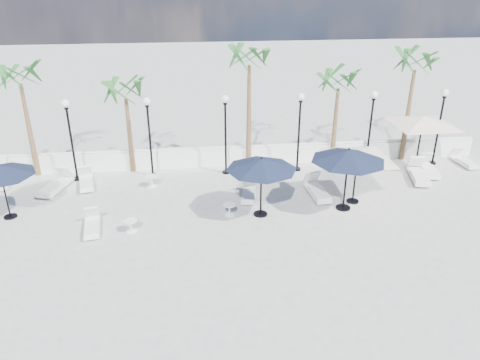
{
  "coord_description": "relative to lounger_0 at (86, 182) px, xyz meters",
  "views": [
    {
      "loc": [
        -1.63,
        -14.19,
        9.11
      ],
      "look_at": [
        0.22,
        2.35,
        1.5
      ],
      "focal_mm": 35.0,
      "sensor_mm": 36.0,
      "label": 1
    }
  ],
  "objects": [
    {
      "name": "ground",
      "position": [
        6.44,
        -5.72,
        -0.23
      ],
      "size": [
        100.0,
        100.0,
        0.0
      ],
      "primitive_type": "plane",
      "color": "gray",
      "rests_on": "ground"
    },
    {
      "name": "balustrade",
      "position": [
        6.44,
        1.78,
        0.24
      ],
      "size": [
        26.0,
        0.3,
        1.01
      ],
      "color": "white",
      "rests_on": "ground"
    },
    {
      "name": "lamppost_1",
      "position": [
        -0.56,
        0.78,
        2.26
      ],
      "size": [
        0.36,
        0.36,
        3.84
      ],
      "color": "black",
      "rests_on": "ground"
    },
    {
      "name": "lamppost_2",
      "position": [
        2.94,
        0.78,
        2.26
      ],
      "size": [
        0.36,
        0.36,
        3.84
      ],
      "color": "black",
      "rests_on": "ground"
    },
    {
      "name": "lamppost_3",
      "position": [
        6.44,
        0.78,
        2.26
      ],
      "size": [
        0.36,
        0.36,
        3.84
      ],
      "color": "black",
      "rests_on": "ground"
    },
    {
      "name": "lamppost_4",
      "position": [
        9.94,
        0.78,
        2.26
      ],
      "size": [
        0.36,
        0.36,
        3.84
      ],
      "color": "black",
      "rests_on": "ground"
    },
    {
      "name": "lamppost_5",
      "position": [
        13.44,
        0.78,
        2.26
      ],
      "size": [
        0.36,
        0.36,
        3.84
      ],
      "color": "black",
      "rests_on": "ground"
    },
    {
      "name": "lamppost_6",
      "position": [
        16.94,
        0.78,
        2.26
      ],
      "size": [
        0.36,
        0.36,
        3.84
      ],
      "color": "black",
      "rests_on": "ground"
    },
    {
      "name": "palm_0",
      "position": [
        -2.56,
        1.58,
        4.3
      ],
      "size": [
        2.6,
        2.6,
        5.5
      ],
      "color": "brown",
      "rests_on": "ground"
    },
    {
      "name": "palm_1",
      "position": [
        1.94,
        1.58,
        3.52
      ],
      "size": [
        2.6,
        2.6,
        4.7
      ],
      "color": "brown",
      "rests_on": "ground"
    },
    {
      "name": "palm_2",
      "position": [
        7.64,
        1.58,
        4.89
      ],
      "size": [
        2.6,
        2.6,
        6.1
      ],
      "color": "brown",
      "rests_on": "ground"
    },
    {
      "name": "palm_3",
      "position": [
        11.94,
        1.58,
        3.72
      ],
      "size": [
        2.6,
        2.6,
        4.9
      ],
      "color": "brown",
      "rests_on": "ground"
    },
    {
      "name": "palm_4",
      "position": [
        15.64,
        1.58,
        4.5
      ],
      "size": [
        2.6,
        2.6,
        5.7
      ],
      "color": "brown",
      "rests_on": "ground"
    },
    {
      "name": "lounger_0",
      "position": [
        0.0,
        0.0,
        0.0
      ],
      "size": [
        0.97,
        1.92,
        0.69
      ],
      "rotation": [
        0.0,
        0.0,
        0.21
      ],
      "color": "white",
      "rests_on": "ground"
    },
    {
      "name": "lounger_1",
      "position": [
        -3.74,
        0.5,
        -0.02
      ],
      "size": [
        0.65,
        1.7,
        0.63
      ],
      "rotation": [
        0.0,
        0.0,
        0.06
      ],
      "color": "white",
      "rests_on": "ground"
    },
    {
      "name": "lounger_2",
      "position": [
        -1.25,
        -0.3,
        0.03
      ],
      "size": [
        1.25,
        2.19,
        0.78
      ],
      "rotation": [
        0.0,
        0.0,
        -0.3
      ],
      "color": "white",
      "rests_on": "ground"
    },
    {
      "name": "lounger_3",
      "position": [
        0.95,
        -4.05,
        -0.01
      ],
      "size": [
        0.8,
        1.78,
        0.65
      ],
      "rotation": [
        0.0,
        0.0,
        0.15
      ],
      "color": "white",
      "rests_on": "ground"
    },
    {
      "name": "lounger_4",
      "position": [
        10.17,
        -2.12,
        0.03
      ],
      "size": [
        0.81,
        2.1,
        0.77
      ],
      "rotation": [
        0.0,
        0.0,
        0.07
      ],
      "color": "white",
      "rests_on": "ground"
    },
    {
      "name": "lounger_5",
      "position": [
        7.19,
        -1.96,
        -0.01
      ],
      "size": [
        0.86,
        1.81,
        0.65
      ],
      "rotation": [
        0.0,
        0.0,
        -0.18
      ],
      "color": "white",
      "rests_on": "ground"
    },
    {
      "name": "lounger_6",
      "position": [
        16.13,
        -0.33,
        0.02
      ],
      "size": [
        0.99,
        2.08,
        0.75
      ],
      "rotation": [
        0.0,
        0.0,
        -0.18
      ],
      "color": "white",
      "rests_on": "ground"
    },
    {
      "name": "lounger_7",
      "position": [
        15.33,
        -0.99,
        0.04
      ],
      "size": [
        1.19,
        2.27,
        0.81
      ],
      "rotation": [
        0.0,
        0.0,
        -0.24
      ],
      "color": "white",
      "rests_on": "ground"
    },
    {
      "name": "lounger_8",
      "position": [
        18.44,
        0.5,
        -0.01
      ],
      "size": [
        0.72,
        1.78,
        0.65
      ],
      "rotation": [
        0.0,
        0.0,
        0.09
      ],
      "color": "white",
      "rests_on": "ground"
    },
    {
      "name": "side_table_0",
      "position": [
        2.97,
        -0.38,
        0.09
      ],
      "size": [
        0.54,
        0.54,
        0.53
      ],
      "color": "white",
      "rests_on": "ground"
    },
    {
      "name": "side_table_1",
      "position": [
        2.43,
        -4.32,
        0.06
      ],
      "size": [
        0.5,
        0.5,
        0.49
      ],
      "color": "white",
      "rests_on": "ground"
    },
    {
      "name": "side_table_2",
      "position": [
        6.22,
        -3.45,
        0.07
      ],
      "size": [
        0.51,
        0.51,
        0.49
      ],
      "color": "white",
      "rests_on": "ground"
    },
    {
      "name": "parasol_navy_left",
      "position": [
        -2.49,
        -2.64,
        1.8
      ],
      "size": [
        2.62,
        2.62,
        2.31
      ],
      "color": "black",
      "rests_on": "ground"
    },
    {
      "name": "parasol_navy_mid",
      "position": [
        7.47,
        -3.54,
        1.97
      ],
      "size": [
        2.8,
        2.8,
        2.51
      ],
      "color": "black",
      "rests_on": "ground"
    },
    {
      "name": "parasol_navy_right",
      "position": [
        10.94,
        -3.39,
        2.12
      ],
      "size": [
        2.98,
        2.98,
        2.67
      ],
      "color": "black",
      "rests_on": "ground"
    },
    {
      "name": "parasol_cream_sq_a",
      "position": [
        11.53,
        -2.85,
        2.1
      ],
      "size": [
        5.13,
        5.13,
        2.52
      ],
      "color": "black",
      "rests_on": "ground"
    },
    {
      "name": "parasol_cream_sq_b",
      "position": [
        15.9,
        0.48,
        2.37
      ],
      "size": [
        5.62,
        5.62,
        2.82
      ],
      "color": "black",
      "rests_on": "ground"
    }
  ]
}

